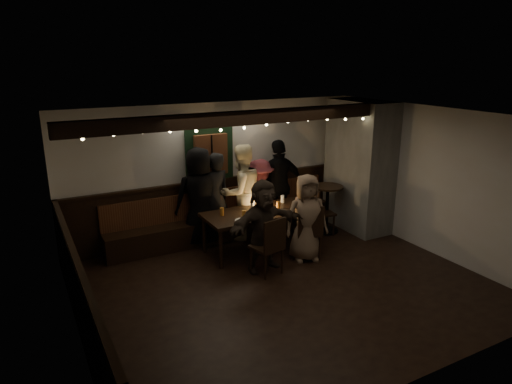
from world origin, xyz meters
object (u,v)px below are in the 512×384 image
person_d (260,197)px  person_f (263,225)px  person_g (306,218)px  high_top (327,203)px  dining_table (261,214)px  chair_near_right (309,229)px  person_b (215,198)px  person_e (279,185)px  person_a (200,197)px  chair_end (318,209)px  chair_near_left (270,243)px  person_c (241,192)px

person_d → person_f: person_f is taller
person_g → high_top: bearing=53.7°
dining_table → person_f: 0.78m
dining_table → person_f: person_f is taller
chair_near_right → high_top: bearing=40.4°
person_b → chair_near_right: bearing=115.0°
chair_near_right → person_b: person_b is taller
high_top → person_b: size_ratio=0.55×
chair_near_right → person_e: (0.29, 1.50, 0.37)m
person_f → person_a: bearing=103.4°
dining_table → person_d: size_ratio=1.39×
person_a → person_e: bearing=-172.5°
person_b → person_d: bearing=168.8°
chair_near_right → person_g: person_g is taller
person_f → person_g: person_f is taller
chair_end → person_f: size_ratio=0.62×
chair_near_left → chair_near_right: size_ratio=0.99×
person_e → person_g: (-0.36, -1.50, -0.16)m
person_a → person_d: person_a is taller
person_g → person_a: bearing=147.1°
person_e → person_g: size_ratio=1.21×
chair_end → person_b: person_b is taller
person_a → person_g: bearing=139.5°
dining_table → chair_near_left: (-0.36, -0.95, -0.13)m
person_e → person_f: 1.90m
chair_near_right → high_top: (1.05, 0.89, 0.05)m
person_a → person_g: size_ratio=1.21×
person_a → high_top: bearing=173.7°
chair_near_left → person_b: person_b is taller
person_e → chair_near_left: bearing=60.1°
dining_table → person_a: 1.19m
person_a → person_e: size_ratio=1.00×
dining_table → person_f: (-0.34, -0.70, 0.09)m
chair_near_left → chair_near_right: chair_near_right is taller
person_b → person_c: 0.53m
person_f → chair_end: bearing=19.5°
person_d → chair_near_right: bearing=78.2°
chair_near_right → person_c: (-0.60, 1.41, 0.37)m
chair_near_left → person_b: 1.74m
chair_near_left → high_top: chair_near_left is taller
person_a → person_c: (0.82, -0.08, -0.00)m
person_e → person_g: person_e is taller
person_a → person_d: bearing=-173.1°
chair_near_left → person_c: person_c is taller
person_a → dining_table: bearing=145.6°
person_b → high_top: bearing=152.8°
person_b → person_f: (0.23, -1.44, -0.10)m
person_e → person_g: bearing=81.4°
high_top → person_c: person_c is taller
chair_near_right → person_f: (-0.89, 0.02, 0.22)m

